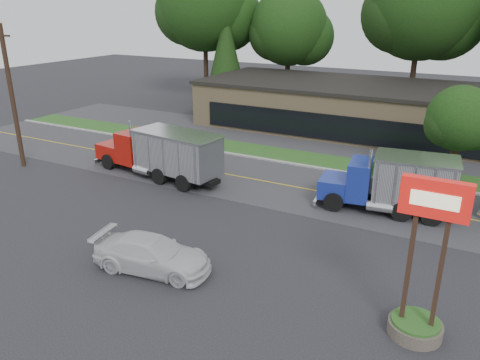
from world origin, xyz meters
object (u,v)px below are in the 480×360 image
Objects in this scene: dump_truck_red at (162,152)px; rally_car at (152,254)px; dump_truck_blue at (395,182)px; utility_pole at (12,97)px; bilo_sign at (422,286)px.

rally_car is (6.90, -9.92, -1.04)m from dump_truck_red.
dump_truck_red is 15.08m from dump_truck_blue.
dump_truck_red is (10.56, 2.96, -3.28)m from utility_pole.
utility_pole is 11.45m from dump_truck_red.
utility_pole is at bearing 59.09° from rally_car.
bilo_sign is 1.11× the size of rally_car.
utility_pole is 0.95× the size of dump_truck_red.
bilo_sign is 10.94m from dump_truck_blue.
dump_truck_blue is at bearing 105.62° from bilo_sign.
utility_pole is at bearing 2.83° from dump_truck_blue.
rally_car is (-8.10, -11.49, -1.02)m from dump_truck_blue.
rally_car is (17.46, -6.95, -4.31)m from utility_pole.
bilo_sign reaches higher than dump_truck_blue.
utility_pole is 29.29m from bilo_sign.
dump_truck_blue is at bearing 10.06° from utility_pole.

